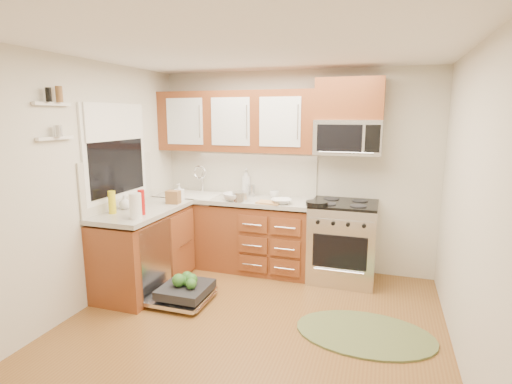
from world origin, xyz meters
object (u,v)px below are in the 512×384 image
(rug, at_px, (365,334))
(stock_pot, at_px, (240,197))
(bowl_a, at_px, (281,201))
(cup, at_px, (274,194))
(paper_towel_roll, at_px, (136,206))
(upper_cabinets, at_px, (236,121))
(bowl_b, at_px, (235,197))
(sink, at_px, (195,204))
(microwave, at_px, (348,137))
(cutting_board, at_px, (269,203))
(dishwasher, at_px, (182,293))
(skillet, at_px, (317,203))
(range, at_px, (343,241))

(rug, height_order, stock_pot, stock_pot)
(bowl_a, height_order, cup, cup)
(stock_pot, bearing_deg, bowl_a, 3.39)
(stock_pot, distance_m, paper_towel_roll, 1.31)
(rug, bearing_deg, bowl_a, 135.80)
(rug, bearing_deg, cup, 132.51)
(bowl_a, bearing_deg, rug, -44.20)
(paper_towel_roll, distance_m, cup, 1.78)
(upper_cabinets, bearing_deg, bowl_b, -71.92)
(upper_cabinets, relative_size, bowl_b, 7.07)
(sink, bearing_deg, stock_pot, -15.71)
(bowl_b, relative_size, cup, 2.54)
(microwave, bearing_deg, paper_towel_roll, -143.43)
(cutting_board, relative_size, cup, 2.48)
(rug, relative_size, cutting_board, 4.37)
(sink, height_order, paper_towel_roll, paper_towel_roll)
(dishwasher, height_order, bowl_a, bowl_a)
(bowl_a, distance_m, bowl_b, 0.59)
(paper_towel_roll, bearing_deg, bowl_b, 60.85)
(paper_towel_roll, bearing_deg, dishwasher, 24.97)
(skillet, distance_m, bowl_a, 0.44)
(range, height_order, bowl_a, bowl_a)
(bowl_a, bearing_deg, bowl_b, 180.00)
(rug, bearing_deg, cutting_board, 140.25)
(dishwasher, bearing_deg, bowl_b, 75.76)
(range, bearing_deg, cutting_board, -166.19)
(skillet, height_order, paper_towel_roll, paper_towel_roll)
(skillet, bearing_deg, cutting_board, 176.02)
(dishwasher, xyz_separation_m, cutting_board, (0.69, 0.92, 0.84))
(range, distance_m, sink, 1.96)
(upper_cabinets, relative_size, microwave, 2.70)
(stock_pot, bearing_deg, paper_towel_roll, -122.84)
(microwave, xyz_separation_m, sink, (-1.93, -0.13, -0.90))
(dishwasher, bearing_deg, cutting_board, 53.31)
(range, relative_size, bowl_a, 4.05)
(dishwasher, xyz_separation_m, bowl_a, (0.83, 0.95, 0.85))
(microwave, bearing_deg, dishwasher, -140.93)
(dishwasher, relative_size, rug, 0.56)
(range, xyz_separation_m, cutting_board, (-0.85, -0.21, 0.46))
(cup, bearing_deg, cutting_board, -85.08)
(paper_towel_roll, bearing_deg, upper_cabinets, 70.18)
(microwave, relative_size, cutting_board, 2.68)
(cutting_board, bearing_deg, bowl_b, 176.14)
(bowl_a, height_order, bowl_b, bowl_b)
(skillet, bearing_deg, range, 41.76)
(rug, bearing_deg, dishwasher, 177.75)
(cutting_board, distance_m, bowl_a, 0.15)
(skillet, height_order, cutting_board, skillet)
(bowl_b, bearing_deg, cutting_board, -3.86)
(microwave, distance_m, skillet, 0.86)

